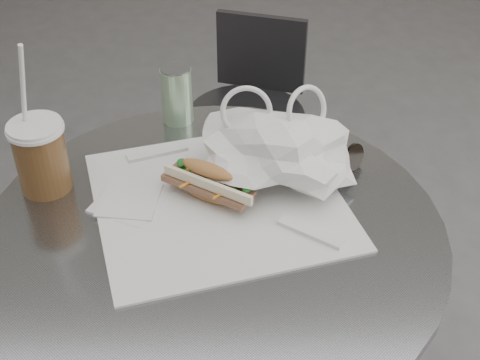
{
  "coord_description": "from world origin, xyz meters",
  "views": [
    {
      "loc": [
        0.03,
        -0.61,
        1.46
      ],
      "look_at": [
        0.05,
        0.26,
        0.79
      ],
      "focal_mm": 50.0,
      "sensor_mm": 36.0,
      "label": 1
    }
  ],
  "objects_px": {
    "cafe_table": "(216,337)",
    "drink_can": "(177,95)",
    "iced_coffee": "(41,155)",
    "sunglasses": "(342,166)",
    "banh_mi": "(208,183)",
    "chair_far": "(249,141)"
  },
  "relations": [
    {
      "from": "cafe_table",
      "to": "drink_can",
      "type": "distance_m",
      "value": 0.47
    },
    {
      "from": "cafe_table",
      "to": "banh_mi",
      "type": "bearing_deg",
      "value": 95.81
    },
    {
      "from": "cafe_table",
      "to": "sunglasses",
      "type": "height_order",
      "value": "sunglasses"
    },
    {
      "from": "sunglasses",
      "to": "chair_far",
      "type": "bearing_deg",
      "value": 56.27
    },
    {
      "from": "cafe_table",
      "to": "iced_coffee",
      "type": "xyz_separation_m",
      "value": [
        -0.29,
        0.11,
        0.34
      ]
    },
    {
      "from": "sunglasses",
      "to": "iced_coffee",
      "type": "bearing_deg",
      "value": 138.68
    },
    {
      "from": "chair_far",
      "to": "drink_can",
      "type": "height_order",
      "value": "drink_can"
    },
    {
      "from": "banh_mi",
      "to": "sunglasses",
      "type": "bearing_deg",
      "value": 47.38
    },
    {
      "from": "iced_coffee",
      "to": "sunglasses",
      "type": "bearing_deg",
      "value": 2.29
    },
    {
      "from": "cafe_table",
      "to": "iced_coffee",
      "type": "bearing_deg",
      "value": 158.41
    },
    {
      "from": "chair_far",
      "to": "drink_can",
      "type": "bearing_deg",
      "value": 91.22
    },
    {
      "from": "iced_coffee",
      "to": "drink_can",
      "type": "distance_m",
      "value": 0.3
    },
    {
      "from": "iced_coffee",
      "to": "sunglasses",
      "type": "height_order",
      "value": "iced_coffee"
    },
    {
      "from": "sunglasses",
      "to": "drink_can",
      "type": "bearing_deg",
      "value": 103.85
    },
    {
      "from": "banh_mi",
      "to": "drink_can",
      "type": "bearing_deg",
      "value": 136.51
    },
    {
      "from": "chair_far",
      "to": "banh_mi",
      "type": "bearing_deg",
      "value": 100.28
    },
    {
      "from": "sunglasses",
      "to": "drink_can",
      "type": "height_order",
      "value": "drink_can"
    },
    {
      "from": "iced_coffee",
      "to": "chair_far",
      "type": "bearing_deg",
      "value": 63.89
    },
    {
      "from": "banh_mi",
      "to": "iced_coffee",
      "type": "relative_size",
      "value": 0.74
    },
    {
      "from": "cafe_table",
      "to": "drink_can",
      "type": "xyz_separation_m",
      "value": [
        -0.07,
        0.33,
        0.33
      ]
    },
    {
      "from": "cafe_table",
      "to": "chair_far",
      "type": "distance_m",
      "value": 0.92
    },
    {
      "from": "iced_coffee",
      "to": "sunglasses",
      "type": "xyz_separation_m",
      "value": [
        0.52,
        0.02,
        -0.05
      ]
    }
  ]
}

